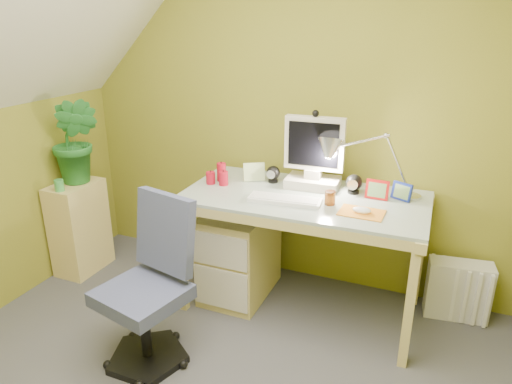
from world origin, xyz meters
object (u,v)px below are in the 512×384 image
at_px(side_ledge, 80,227).
at_px(radiator, 458,290).
at_px(monitor, 314,149).
at_px(task_chair, 142,294).
at_px(desk, 302,253).
at_px(desk_lamp, 387,150).
at_px(potted_plant, 76,141).

bearing_deg(side_ledge, radiator, 9.53).
relative_size(monitor, side_ledge, 0.72).
relative_size(monitor, task_chair, 0.58).
bearing_deg(radiator, desk, -171.30).
bearing_deg(monitor, desk_lamp, -3.50).
relative_size(monitor, radiator, 1.30).
height_order(potted_plant, radiator, potted_plant).
xyz_separation_m(desk_lamp, side_ledge, (-2.15, -0.35, -0.74)).
relative_size(desk, task_chair, 1.71).
xyz_separation_m(desk_lamp, task_chair, (-1.09, -1.03, -0.66)).
bearing_deg(potted_plant, desk, 4.04).
relative_size(desk, potted_plant, 2.38).
distance_m(desk_lamp, task_chair, 1.64).
bearing_deg(desk_lamp, desk, -144.47).
relative_size(desk_lamp, task_chair, 0.67).
xyz_separation_m(monitor, radiator, (0.97, 0.10, -0.86)).
bearing_deg(monitor, side_ledge, -171.95).
xyz_separation_m(monitor, potted_plant, (-1.67, -0.30, -0.04)).
distance_m(desk, radiator, 1.03).
relative_size(side_ledge, task_chair, 0.80).
bearing_deg(task_chair, side_ledge, 159.88).
bearing_deg(radiator, side_ledge, -177.93).
bearing_deg(desk, desk_lamp, 20.63).
xyz_separation_m(potted_plant, task_chair, (1.03, -0.74, -0.57)).
height_order(desk_lamp, task_chair, desk_lamp).
distance_m(desk_lamp, potted_plant, 2.14).
relative_size(desk, monitor, 2.96).
xyz_separation_m(desk, desk_lamp, (0.45, 0.18, 0.69)).
distance_m(desk, desk_lamp, 0.85).
xyz_separation_m(task_chair, radiator, (1.60, 1.13, -0.24)).
xyz_separation_m(desk_lamp, potted_plant, (-2.12, -0.30, -0.08)).
bearing_deg(desk, side_ledge, -175.53).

